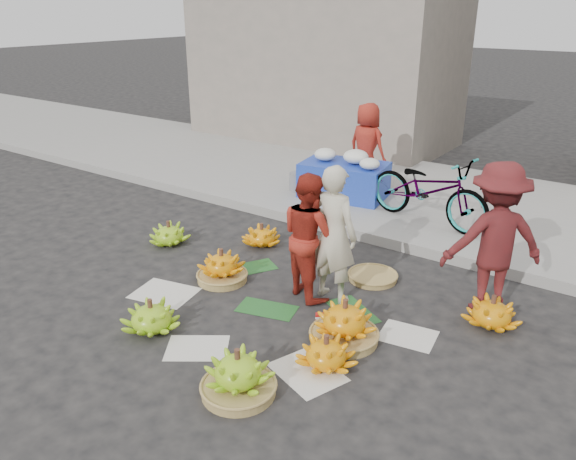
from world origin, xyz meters
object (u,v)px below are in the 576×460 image
Objects in this scene: flower_table at (345,177)px; vendor_cream at (334,234)px; banana_bunch_0 at (222,267)px; banana_bunch_4 at (345,323)px; bicycle at (429,189)px.

vendor_cream is at bearing -71.28° from flower_table.
banana_bunch_0 is 1.89m from banana_bunch_4.
flower_table is at bearing 120.03° from banana_bunch_4.
flower_table reaches higher than banana_bunch_4.
flower_table is (-0.23, 3.35, 0.27)m from banana_bunch_0.
bicycle is at bearing 98.55° from banana_bunch_4.
vendor_cream is at bearing 128.90° from banana_bunch_4.
banana_bunch_4 reaches higher than banana_bunch_0.
vendor_cream is 3.34m from flower_table.
vendor_cream is at bearing -170.67° from bicycle.
banana_bunch_0 is 0.32× the size of bicycle.
vendor_cream is 2.59m from bicycle.
bicycle is (-0.49, 3.28, 0.43)m from banana_bunch_4.
bicycle is at bearing -87.12° from vendor_cream.
banana_bunch_0 is at bearing 171.46° from banana_bunch_4.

